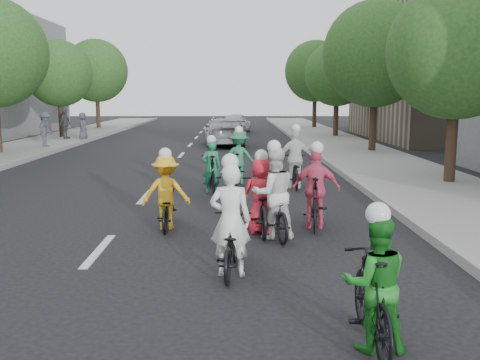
{
  "coord_description": "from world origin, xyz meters",
  "views": [
    {
      "loc": [
        2.36,
        -9.06,
        2.7
      ],
      "look_at": [
        2.49,
        1.57,
        1.0
      ],
      "focal_mm": 40.0,
      "sensor_mm": 36.0,
      "label": 1
    }
  ],
  "objects_px": {
    "follow_car_trail": "(236,123)",
    "spectator_2": "(83,126)",
    "spectator_1": "(65,124)",
    "spectator_0": "(45,129)",
    "cyclist_3": "(316,196)",
    "cyclist_8": "(295,166)",
    "cyclist_2": "(166,199)",
    "cyclist_1": "(373,292)",
    "cyclist_0": "(230,236)",
    "cyclist_4": "(261,203)",
    "follow_car_lead": "(224,132)",
    "cyclist_7": "(239,161)",
    "cyclist_6": "(273,203)",
    "cyclist_5": "(212,171)"
  },
  "relations": [
    {
      "from": "follow_car_trail",
      "to": "spectator_2",
      "type": "bearing_deg",
      "value": 50.83
    },
    {
      "from": "spectator_1",
      "to": "spectator_0",
      "type": "bearing_deg",
      "value": -159.15
    },
    {
      "from": "cyclist_3",
      "to": "spectator_2",
      "type": "bearing_deg",
      "value": -53.87
    },
    {
      "from": "cyclist_8",
      "to": "cyclist_2",
      "type": "bearing_deg",
      "value": 59.21
    },
    {
      "from": "cyclist_2",
      "to": "follow_car_trail",
      "type": "relative_size",
      "value": 0.4
    },
    {
      "from": "cyclist_1",
      "to": "spectator_0",
      "type": "relative_size",
      "value": 1.02
    },
    {
      "from": "cyclist_0",
      "to": "cyclist_4",
      "type": "bearing_deg",
      "value": -97.89
    },
    {
      "from": "follow_car_trail",
      "to": "follow_car_lead",
      "type": "bearing_deg",
      "value": 96.52
    },
    {
      "from": "spectator_0",
      "to": "spectator_2",
      "type": "xyz_separation_m",
      "value": [
        0.64,
        4.32,
        -0.09
      ]
    },
    {
      "from": "cyclist_7",
      "to": "follow_car_trail",
      "type": "xyz_separation_m",
      "value": [
        0.05,
        22.15,
        0.03
      ]
    },
    {
      "from": "cyclist_8",
      "to": "spectator_2",
      "type": "relative_size",
      "value": 1.22
    },
    {
      "from": "cyclist_2",
      "to": "follow_car_lead",
      "type": "bearing_deg",
      "value": -93.47
    },
    {
      "from": "spectator_2",
      "to": "cyclist_4",
      "type": "bearing_deg",
      "value": -156.67
    },
    {
      "from": "follow_car_trail",
      "to": "spectator_0",
      "type": "bearing_deg",
      "value": 61.83
    },
    {
      "from": "cyclist_7",
      "to": "spectator_0",
      "type": "relative_size",
      "value": 1.03
    },
    {
      "from": "cyclist_3",
      "to": "cyclist_7",
      "type": "xyz_separation_m",
      "value": [
        -1.51,
        5.54,
        0.03
      ]
    },
    {
      "from": "cyclist_4",
      "to": "spectator_1",
      "type": "distance_m",
      "value": 23.5
    },
    {
      "from": "cyclist_4",
      "to": "cyclist_7",
      "type": "height_order",
      "value": "cyclist_7"
    },
    {
      "from": "cyclist_2",
      "to": "spectator_1",
      "type": "height_order",
      "value": "spectator_1"
    },
    {
      "from": "cyclist_8",
      "to": "follow_car_lead",
      "type": "distance_m",
      "value": 13.45
    },
    {
      "from": "follow_car_trail",
      "to": "spectator_0",
      "type": "xyz_separation_m",
      "value": [
        -9.51,
        -11.81,
        0.29
      ]
    },
    {
      "from": "cyclist_7",
      "to": "follow_car_lead",
      "type": "relative_size",
      "value": 0.35
    },
    {
      "from": "cyclist_0",
      "to": "cyclist_7",
      "type": "bearing_deg",
      "value": -86.15
    },
    {
      "from": "cyclist_6",
      "to": "cyclist_5",
      "type": "bearing_deg",
      "value": -85.52
    },
    {
      "from": "cyclist_1",
      "to": "follow_car_trail",
      "type": "relative_size",
      "value": 0.42
    },
    {
      "from": "cyclist_4",
      "to": "follow_car_lead",
      "type": "distance_m",
      "value": 18.39
    },
    {
      "from": "cyclist_0",
      "to": "cyclist_3",
      "type": "bearing_deg",
      "value": -115.81
    },
    {
      "from": "cyclist_0",
      "to": "cyclist_8",
      "type": "xyz_separation_m",
      "value": [
        1.85,
        7.6,
        0.05
      ]
    },
    {
      "from": "cyclist_2",
      "to": "cyclist_7",
      "type": "distance_m",
      "value": 5.79
    },
    {
      "from": "cyclist_0",
      "to": "cyclist_5",
      "type": "relative_size",
      "value": 1.01
    },
    {
      "from": "spectator_1",
      "to": "follow_car_trail",
      "type": "bearing_deg",
      "value": -40.71
    },
    {
      "from": "follow_car_lead",
      "to": "cyclist_1",
      "type": "bearing_deg",
      "value": 90.12
    },
    {
      "from": "cyclist_1",
      "to": "cyclist_2",
      "type": "bearing_deg",
      "value": -59.5
    },
    {
      "from": "follow_car_trail",
      "to": "spectator_1",
      "type": "bearing_deg",
      "value": 45.39
    },
    {
      "from": "cyclist_5",
      "to": "cyclist_1",
      "type": "bearing_deg",
      "value": 95.55
    },
    {
      "from": "cyclist_5",
      "to": "follow_car_lead",
      "type": "relative_size",
      "value": 0.36
    },
    {
      "from": "cyclist_8",
      "to": "spectator_1",
      "type": "xyz_separation_m",
      "value": [
        -11.64,
        15.98,
        0.37
      ]
    },
    {
      "from": "cyclist_7",
      "to": "cyclist_5",
      "type": "bearing_deg",
      "value": 72.48
    },
    {
      "from": "spectator_1",
      "to": "cyclist_2",
      "type": "bearing_deg",
      "value": -143.23
    },
    {
      "from": "cyclist_4",
      "to": "spectator_2",
      "type": "height_order",
      "value": "spectator_2"
    },
    {
      "from": "cyclist_3",
      "to": "cyclist_6",
      "type": "height_order",
      "value": "cyclist_6"
    },
    {
      "from": "cyclist_0",
      "to": "spectator_1",
      "type": "relative_size",
      "value": 1.07
    },
    {
      "from": "follow_car_lead",
      "to": "cyclist_4",
      "type": "bearing_deg",
      "value": 88.45
    },
    {
      "from": "spectator_2",
      "to": "cyclist_3",
      "type": "bearing_deg",
      "value": -153.68
    },
    {
      "from": "cyclist_0",
      "to": "cyclist_7",
      "type": "height_order",
      "value": "cyclist_0"
    },
    {
      "from": "cyclist_8",
      "to": "spectator_1",
      "type": "relative_size",
      "value": 1.09
    },
    {
      "from": "cyclist_1",
      "to": "cyclist_6",
      "type": "xyz_separation_m",
      "value": [
        -0.74,
        4.51,
        0.05
      ]
    },
    {
      "from": "cyclist_1",
      "to": "cyclist_6",
      "type": "height_order",
      "value": "cyclist_6"
    },
    {
      "from": "cyclist_2",
      "to": "cyclist_4",
      "type": "height_order",
      "value": "cyclist_2"
    },
    {
      "from": "follow_car_lead",
      "to": "spectator_1",
      "type": "xyz_separation_m",
      "value": [
        -9.34,
        2.73,
        0.27
      ]
    }
  ]
}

